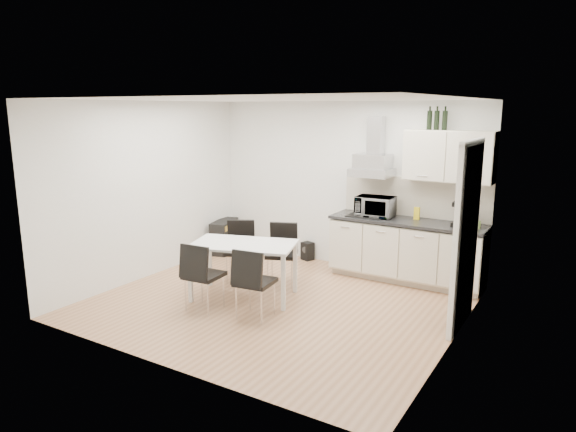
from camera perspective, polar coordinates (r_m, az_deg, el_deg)
name	(u,v)px	position (r m, az deg, el deg)	size (l,w,h in m)	color
ground	(277,303)	(6.81, -1.26, -9.59)	(4.50, 4.50, 0.00)	tan
wall_back	(344,185)	(8.18, 6.26, 3.45)	(4.50, 0.10, 2.60)	white
wall_front	(161,239)	(4.92, -13.95, -2.53)	(4.50, 0.10, 2.60)	white
wall_left	(148,190)	(7.87, -15.27, 2.76)	(0.10, 4.00, 2.60)	white
wall_right	(459,226)	(5.59, 18.52, -1.07)	(0.10, 4.00, 2.60)	white
ceiling	(276,99)	(6.34, -1.37, 12.85)	(4.50, 4.50, 0.00)	white
doorway	(466,238)	(6.18, 19.16, -2.29)	(0.08, 1.04, 2.10)	white
kitchenette	(411,226)	(7.60, 13.46, -1.07)	(2.22, 0.64, 2.52)	beige
dining_table	(244,249)	(6.82, -4.96, -3.71)	(1.52, 1.15, 0.75)	white
chair_far_left	(240,252)	(7.53, -5.39, -3.99)	(0.44, 0.50, 0.88)	black
chair_far_right	(282,255)	(7.33, -0.71, -4.37)	(0.44, 0.50, 0.88)	black
chair_near_left	(204,276)	(6.53, -9.30, -6.60)	(0.44, 0.50, 0.88)	black
chair_near_right	(255,283)	(6.22, -3.66, -7.41)	(0.44, 0.50, 0.88)	black
guitar_amp	(224,236)	(9.10, -7.08, -2.24)	(0.46, 0.73, 0.56)	black
floor_speaker	(308,251)	(8.60, 2.18, -3.91)	(0.18, 0.16, 0.30)	black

